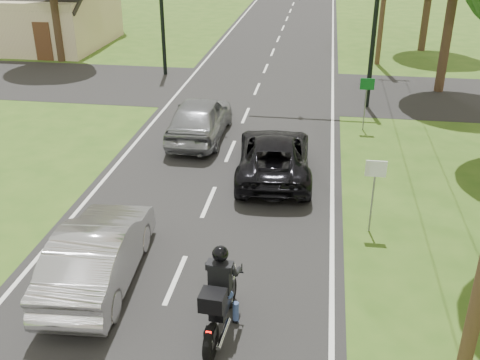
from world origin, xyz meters
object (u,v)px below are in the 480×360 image
Objects in this scene: motorcycle_rider at (220,301)px; silver_sedan at (99,253)px; dark_suv at (274,155)px; sign_green at (367,91)px; silver_suv at (200,118)px; traffic_signal at (331,11)px; sign_white at (375,179)px.

motorcycle_rider reaches higher than silver_sedan.
sign_green reaches higher than dark_suv.
silver_suv is 7.53m from traffic_signal.
silver_suv is at bearing -47.67° from dark_suv.
silver_suv is at bearing -96.24° from silver_sedan.
sign_green is (6.63, 11.27, 0.82)m from silver_sedan.
sign_white is (6.06, -6.15, 0.76)m from silver_suv.
sign_white is (6.43, 3.27, 0.82)m from silver_sedan.
traffic_signal reaches higher than silver_suv.
silver_suv is at bearing 108.38° from motorcycle_rider.
silver_sedan is at bearing 160.41° from motorcycle_rider.
silver_sedan is 13.10m from sign_green.
traffic_signal is (1.58, 7.79, 3.42)m from dark_suv.
sign_white is at bearing 134.38° from silver_suv.
sign_green reaches higher than silver_sedan.
dark_suv is (0.36, 7.86, -0.10)m from motorcycle_rider.
silver_sedan is at bearing 57.24° from dark_suv.
dark_suv is at bearing 136.64° from silver_suv.
traffic_signal is at bearing -113.55° from silver_sedan.
sign_white is at bearing -91.43° from sign_green.
sign_white is 8.00m from sign_green.
silver_suv is 0.76× the size of traffic_signal.
sign_green is at bearing -127.85° from dark_suv.
silver_suv is (-3.12, 2.93, 0.12)m from dark_suv.
silver_suv is 6.58m from sign_green.
motorcycle_rider is 0.52× the size of silver_sedan.
motorcycle_rider is at bearing -105.50° from sign_green.
silver_suv is at bearing -163.58° from sign_green.
sign_green is at bearing -62.62° from traffic_signal.
traffic_signal is (5.07, 14.28, 3.36)m from silver_sedan.
traffic_signal is 4.24m from sign_green.
dark_suv is 4.28m from silver_suv.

